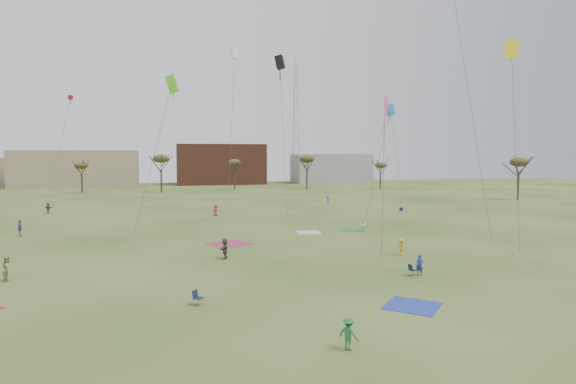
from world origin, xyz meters
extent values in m
plane|color=#2C4816|center=(0.00, 0.00, 0.00)|extent=(260.00, 260.00, 0.00)
imported|color=#236B3B|center=(-2.34, -9.02, 0.74)|extent=(1.04, 1.09, 1.49)
imported|color=navy|center=(7.51, 2.48, 0.75)|extent=(0.63, 0.65, 1.50)
imported|color=tan|center=(-21.01, 7.78, 0.88)|extent=(0.68, 0.86, 1.76)
imported|color=brown|center=(-5.62, 11.37, 0.89)|extent=(1.04, 1.72, 1.77)
imported|color=gold|center=(9.46, 9.26, 0.76)|extent=(0.76, 1.08, 1.52)
imported|color=#82398A|center=(-25.76, 28.04, 0.88)|extent=(0.67, 1.10, 1.75)
imported|color=white|center=(11.38, 22.34, 0.82)|extent=(0.98, 1.01, 1.64)
imported|color=#25703B|center=(-27.83, 49.76, 0.80)|extent=(1.49, 1.25, 1.61)
imported|color=red|center=(-3.69, 40.82, 0.77)|extent=(0.89, 0.87, 1.55)
imported|color=#223C9F|center=(16.88, 51.68, 0.76)|extent=(0.73, 1.07, 1.53)
cube|color=#24389E|center=(3.50, -3.96, 0.00)|extent=(4.09, 4.09, 0.03)
cube|color=beige|center=(5.10, 23.07, 0.00)|extent=(2.87, 2.87, 0.03)
cube|color=#932D53|center=(-4.34, 18.17, 0.00)|extent=(4.78, 4.78, 0.03)
cube|color=#2D7B2C|center=(10.51, 23.73, 0.00)|extent=(3.59, 3.59, 0.03)
cube|color=#141D37|center=(-8.49, -0.88, 0.42)|extent=(0.70, 0.70, 0.04)
cube|color=#141D37|center=(-8.68, -0.75, 0.65)|extent=(0.40, 0.48, 0.44)
cube|color=#131F35|center=(6.96, 2.42, 0.42)|extent=(0.57, 0.57, 0.04)
cube|color=#131F35|center=(6.73, 2.39, 0.65)|extent=(0.20, 0.51, 0.44)
cube|color=#15193A|center=(23.54, 37.16, 0.42)|extent=(0.71, 0.71, 0.04)
cube|color=#15193A|center=(23.69, 37.33, 0.65)|extent=(0.46, 0.43, 0.44)
cylinder|color=#4C4C51|center=(16.19, 9.43, 12.53)|extent=(3.99, 1.39, 23.26)
cube|color=black|center=(3.36, 30.00, 20.07)|extent=(0.92, 0.92, 1.57)
cube|color=black|center=(3.36, 30.00, 19.15)|extent=(0.08, 0.08, 2.36)
cylinder|color=#4C4C51|center=(3.86, 30.13, 10.49)|extent=(1.03, 0.31, 19.17)
cone|color=#EB4A93|center=(5.52, 4.45, 12.44)|extent=(1.55, 0.11, 1.55)
cube|color=#EB4A93|center=(5.52, 4.45, 11.46)|extent=(0.08, 0.08, 2.54)
cylinder|color=#4C4C51|center=(5.91, 5.42, 6.67)|extent=(0.83, 1.97, 11.55)
cube|color=silver|center=(0.80, 53.18, 25.59)|extent=(0.92, 0.92, 1.57)
cube|color=silver|center=(0.80, 53.18, 24.67)|extent=(0.08, 0.08, 2.36)
cylinder|color=#4C4C51|center=(0.17, 52.66, 13.24)|extent=(1.33, 1.09, 24.69)
cube|color=teal|center=(28.90, 52.56, 16.84)|extent=(1.08, 1.08, 2.12)
cube|color=teal|center=(28.90, 52.56, 16.10)|extent=(0.08, 0.08, 1.91)
cylinder|color=#4C4C51|center=(30.61, 53.19, 8.87)|extent=(3.47, 1.31, 15.95)
cube|color=#60D625|center=(-9.64, 19.19, 15.46)|extent=(0.87, 0.87, 1.71)
cube|color=#60D625|center=(-9.64, 19.19, 14.86)|extent=(0.08, 0.08, 1.54)
cylinder|color=#4C4C51|center=(-11.59, 19.63, 8.18)|extent=(3.93, 0.92, 14.57)
cube|color=yellow|center=(18.10, 6.94, 17.65)|extent=(0.79, 0.79, 1.56)
cube|color=yellow|center=(18.10, 6.94, 17.10)|extent=(0.08, 0.08, 1.40)
cylinder|color=#4C4C51|center=(17.78, 5.61, 9.27)|extent=(0.70, 2.70, 16.75)
cone|color=#B61325|center=(-24.71, 52.50, 17.61)|extent=(0.81, 0.06, 0.81)
cube|color=#B61325|center=(-24.71, 52.50, 17.10)|extent=(0.08, 0.08, 1.32)
cylinder|color=#4C4C51|center=(-26.47, 51.77, 9.26)|extent=(3.57, 1.51, 16.72)
cone|color=blue|center=(15.39, 24.32, 14.12)|extent=(1.15, 0.08, 1.15)
cube|color=blue|center=(15.39, 24.32, 13.39)|extent=(0.08, 0.08, 1.88)
cylinder|color=#4C4C51|center=(13.85, 24.07, 7.51)|extent=(3.12, 0.54, 13.23)
cylinder|color=#3A2B1E|center=(-30.00, 92.00, 2.16)|extent=(0.40, 0.40, 4.32)
ellipsoid|color=#473D1E|center=(-30.00, 92.00, 6.34)|extent=(3.02, 3.02, 1.58)
cylinder|color=#3A2B1E|center=(-12.00, 88.00, 2.70)|extent=(0.40, 0.40, 5.40)
ellipsoid|color=#473D1E|center=(-12.00, 88.00, 7.92)|extent=(3.78, 3.78, 1.98)
cylinder|color=#3A2B1E|center=(6.00, 94.00, 2.34)|extent=(0.40, 0.40, 4.68)
ellipsoid|color=#473D1E|center=(6.00, 94.00, 6.86)|extent=(3.28, 3.28, 1.72)
cylinder|color=#3A2B1E|center=(24.00, 90.00, 2.64)|extent=(0.40, 0.40, 5.28)
ellipsoid|color=#473D1E|center=(24.00, 90.00, 7.74)|extent=(3.70, 3.70, 1.94)
cylinder|color=#3A2B1E|center=(42.00, 85.00, 2.10)|extent=(0.40, 0.40, 4.20)
ellipsoid|color=#473D1E|center=(42.00, 85.00, 6.16)|extent=(2.94, 2.94, 1.54)
cylinder|color=#3A2B1E|center=(56.00, 52.00, 2.52)|extent=(0.40, 0.40, 5.04)
ellipsoid|color=#473D1E|center=(56.00, 52.00, 7.39)|extent=(3.53, 3.53, 1.85)
cube|color=#937F60|center=(-35.00, 115.00, 5.00)|extent=(32.00, 14.00, 10.00)
cube|color=brown|center=(5.00, 120.00, 6.00)|extent=(26.00, 16.00, 12.00)
cube|color=gray|center=(40.00, 118.00, 4.50)|extent=(24.00, 12.00, 9.00)
cylinder|color=#9EA3A8|center=(30.90, 125.00, 19.00)|extent=(0.16, 0.16, 38.00)
cylinder|color=#9EA3A8|center=(29.55, 125.78, 19.00)|extent=(0.16, 0.16, 38.00)
cylinder|color=#9EA3A8|center=(29.55, 124.22, 19.00)|extent=(0.16, 0.16, 38.00)
cylinder|color=#9EA3A8|center=(30.00, 125.00, 39.50)|extent=(0.10, 0.10, 3.00)
camera|label=1|loc=(-9.96, -28.85, 8.69)|focal=30.20mm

